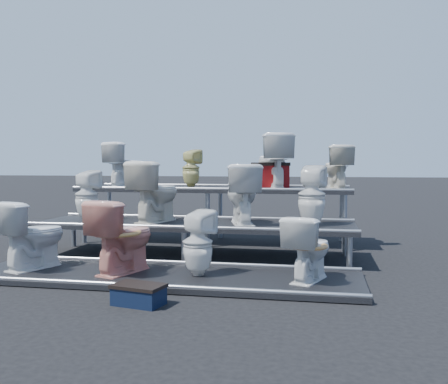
% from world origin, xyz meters
% --- Properties ---
extents(ground, '(80.00, 80.00, 0.00)m').
position_xyz_m(ground, '(0.00, 0.00, 0.00)').
color(ground, black).
rests_on(ground, ground).
extents(tier_front, '(4.20, 1.20, 0.06)m').
position_xyz_m(tier_front, '(0.00, -1.30, 0.03)').
color(tier_front, black).
rests_on(tier_front, ground).
extents(tier_mid, '(4.20, 1.20, 0.46)m').
position_xyz_m(tier_mid, '(0.00, 0.00, 0.23)').
color(tier_mid, black).
rests_on(tier_mid, ground).
extents(tier_back, '(4.20, 1.20, 0.86)m').
position_xyz_m(tier_back, '(0.00, 1.30, 0.43)').
color(tier_back, black).
rests_on(tier_back, ground).
extents(toilet_0, '(0.66, 0.85, 0.77)m').
position_xyz_m(toilet_0, '(-1.53, -1.30, 0.44)').
color(toilet_0, white).
rests_on(toilet_0, tier_front).
extents(toilet_1, '(0.67, 0.88, 0.80)m').
position_xyz_m(toilet_1, '(-0.46, -1.30, 0.46)').
color(toilet_1, '#DD8D7B').
rests_on(toilet_1, tier_front).
extents(toilet_2, '(0.41, 0.42, 0.70)m').
position_xyz_m(toilet_2, '(0.38, -1.30, 0.41)').
color(toilet_2, white).
rests_on(toilet_2, tier_front).
extents(toilet_3, '(0.57, 0.73, 0.66)m').
position_xyz_m(toilet_3, '(1.53, -1.30, 0.39)').
color(toilet_3, white).
rests_on(toilet_3, tier_front).
extents(toilet_4, '(0.38, 0.39, 0.69)m').
position_xyz_m(toilet_4, '(-1.52, 0.00, 0.81)').
color(toilet_4, white).
rests_on(toilet_4, tier_mid).
extents(toilet_5, '(0.65, 0.89, 0.81)m').
position_xyz_m(toilet_5, '(-0.53, 0.00, 0.87)').
color(toilet_5, silver).
rests_on(toilet_5, tier_mid).
extents(toilet_6, '(0.63, 0.85, 0.78)m').
position_xyz_m(toilet_6, '(0.65, 0.00, 0.85)').
color(toilet_6, white).
rests_on(toilet_6, tier_mid).
extents(toilet_7, '(0.40, 0.41, 0.77)m').
position_xyz_m(toilet_7, '(1.54, 0.00, 0.84)').
color(toilet_7, white).
rests_on(toilet_7, tier_mid).
extents(toilet_8, '(0.66, 0.81, 0.72)m').
position_xyz_m(toilet_8, '(-1.47, 1.30, 1.22)').
color(toilet_8, white).
rests_on(toilet_8, tier_back).
extents(toilet_9, '(0.36, 0.36, 0.61)m').
position_xyz_m(toilet_9, '(-0.38, 1.30, 1.17)').
color(toilet_9, '#CEC77B').
rests_on(toilet_9, tier_back).
extents(toilet_10, '(0.72, 0.93, 0.83)m').
position_xyz_m(toilet_10, '(0.92, 1.30, 1.28)').
color(toilet_10, white).
rests_on(toilet_10, tier_back).
extents(toilet_11, '(0.52, 0.71, 0.65)m').
position_xyz_m(toilet_11, '(1.88, 1.30, 1.19)').
color(toilet_11, silver).
rests_on(toilet_11, tier_back).
extents(red_crate, '(0.60, 0.55, 0.35)m').
position_xyz_m(red_crate, '(0.88, 1.32, 1.03)').
color(red_crate, maroon).
rests_on(red_crate, tier_back).
extents(step_stool, '(0.47, 0.34, 0.15)m').
position_xyz_m(step_stool, '(0.08, -2.26, 0.08)').
color(step_stool, black).
rests_on(step_stool, ground).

